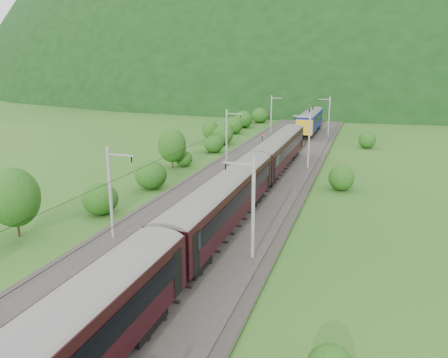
% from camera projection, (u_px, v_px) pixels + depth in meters
% --- Properties ---
extents(ground, '(600.00, 600.00, 0.00)m').
position_uv_depth(ground, '(179.00, 250.00, 35.95)').
color(ground, '#285B1C').
rests_on(ground, ground).
extents(railbed, '(14.00, 220.00, 0.30)m').
position_uv_depth(railbed, '(219.00, 211.00, 45.10)').
color(railbed, '#38332D').
rests_on(railbed, ground).
extents(track_left, '(2.40, 220.00, 0.27)m').
position_uv_depth(track_left, '(197.00, 207.00, 45.77)').
color(track_left, brown).
rests_on(track_left, railbed).
extents(track_right, '(2.40, 220.00, 0.27)m').
position_uv_depth(track_right, '(241.00, 211.00, 44.32)').
color(track_right, brown).
rests_on(track_right, railbed).
extents(catenary_left, '(2.54, 192.28, 8.00)m').
position_uv_depth(catenary_left, '(227.00, 135.00, 66.05)').
color(catenary_left, gray).
rests_on(catenary_left, railbed).
extents(catenary_right, '(2.54, 192.28, 8.00)m').
position_uv_depth(catenary_right, '(309.00, 139.00, 62.36)').
color(catenary_right, gray).
rests_on(catenary_right, railbed).
extents(overhead_wires, '(4.83, 198.00, 0.03)m').
position_uv_depth(overhead_wires, '(218.00, 145.00, 43.33)').
color(overhead_wires, black).
rests_on(overhead_wires, ground).
extents(mountain_main, '(504.00, 360.00, 244.00)m').
position_uv_depth(mountain_main, '(346.00, 88.00, 274.82)').
color(mountain_main, black).
rests_on(mountain_main, ground).
extents(mountain_ridge, '(336.00, 280.00, 132.00)m').
position_uv_depth(mountain_ridge, '(194.00, 83.00, 347.70)').
color(mountain_ridge, black).
rests_on(mountain_ridge, ground).
extents(train, '(3.28, 130.85, 5.72)m').
position_uv_depth(train, '(225.00, 192.00, 38.71)').
color(train, black).
rests_on(train, ground).
extents(hazard_post_near, '(0.17, 0.17, 1.62)m').
position_uv_depth(hazard_post_near, '(289.00, 138.00, 83.27)').
color(hazard_post_near, red).
rests_on(hazard_post_near, railbed).
extents(hazard_post_far, '(0.14, 0.14, 1.33)m').
position_uv_depth(hazard_post_far, '(303.00, 129.00, 95.53)').
color(hazard_post_far, red).
rests_on(hazard_post_far, railbed).
extents(signal, '(0.21, 0.21, 1.85)m').
position_uv_depth(signal, '(262.00, 139.00, 81.27)').
color(signal, black).
rests_on(signal, railbed).
extents(vegetation_left, '(11.86, 146.73, 6.27)m').
position_uv_depth(vegetation_left, '(144.00, 166.00, 55.96)').
color(vegetation_left, '#234412').
rests_on(vegetation_left, ground).
extents(vegetation_right, '(6.03, 93.26, 2.80)m').
position_uv_depth(vegetation_right, '(347.00, 198.00, 45.64)').
color(vegetation_right, '#234412').
rests_on(vegetation_right, ground).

